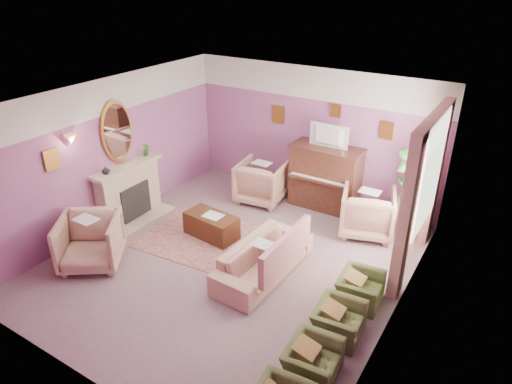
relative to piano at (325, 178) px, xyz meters
The scene contains 47 objects.
floor 2.80m from the piano, 100.57° to the right, with size 5.50×6.00×0.01m, color #7A5F65.
ceiling 3.47m from the piano, 100.57° to the right, with size 5.50×6.00×0.01m, color white.
wall_back 0.96m from the piano, 147.38° to the left, with size 5.50×0.02×2.80m, color #754478.
wall_front 5.75m from the piano, 95.03° to the right, with size 5.50×0.02×2.80m, color #754478.
wall_left 4.28m from the piano, 140.49° to the right, with size 0.02×6.00×2.80m, color #754478.
wall_right 3.58m from the piano, 49.98° to the right, with size 0.02×6.00×2.80m, color #754478.
picture_rail_band 1.92m from the piano, 148.20° to the left, with size 5.50×0.01×0.65m, color silver.
stripe_panel 2.66m from the piano, 31.69° to the right, with size 0.01×3.00×2.15m, color #AABE95.
fireplace_surround 3.96m from the piano, 141.25° to the right, with size 0.30×1.40×1.10m, color #C6B28C.
fireplace_inset 3.89m from the piano, 140.33° to the right, with size 0.18×0.72×0.68m, color #242323.
fire_ember 3.88m from the piano, 139.95° to the right, with size 0.06×0.54×0.10m, color #FF5F04.
mantel_shelf 3.97m from the piano, 140.98° to the right, with size 0.40×1.55×0.07m, color #C6B28C.
hearth 3.86m from the piano, 139.37° to the right, with size 0.55×1.50×0.02m, color #C6B28C.
mirror_frame 4.21m from the piano, 142.22° to the right, with size 0.04×0.72×1.20m, color #B6792E.
mirror_glass 4.19m from the piano, 142.01° to the right, with size 0.01×0.60×1.06m, color silver.
sconce_shade 4.90m from the piano, 131.47° to the right, with size 0.20×0.20×0.16m, color #E69062.
piano is the anchor object (origin of this frame).
piano_keyshelf 0.36m from the piano, 90.00° to the right, with size 1.30×0.12×0.06m, color #442218.
piano_keys 0.37m from the piano, 90.00° to the right, with size 1.20×0.08×0.02m, color #EFEAC7.
piano_top 0.66m from the piano, ahead, with size 1.45×0.65×0.04m, color #442218.
television 0.95m from the piano, 90.00° to the right, with size 0.80×0.12×0.48m, color #242323.
print_back_left 1.71m from the piano, 167.85° to the left, with size 0.30×0.03×0.38m, color #B6792E.
print_back_right 1.57m from the piano, 14.93° to the left, with size 0.26×0.03×0.34m, color #B6792E.
print_back_mid 1.38m from the piano, 90.00° to the left, with size 0.22×0.03×0.26m, color #B6792E.
print_left_wall 5.15m from the piano, 129.60° to the right, with size 0.03×0.28×0.36m, color #B6792E.
window_blind 2.69m from the piano, 27.19° to the right, with size 0.03×1.40×1.80m, color white.
curtain_left 3.02m from the piano, 44.04° to the right, with size 0.16×0.34×2.60m, color #B46972.
curtain_right 2.23m from the piano, ahead, with size 0.16×0.34×2.60m, color #B46972.
pelmet 3.07m from the piano, 28.06° to the right, with size 0.16×2.20×0.16m, color #B46972.
mantel_plant 3.67m from the piano, 147.67° to the right, with size 0.16×0.16×0.28m, color #38752D.
mantel_vase 4.30m from the piano, 135.67° to the right, with size 0.16×0.16×0.16m, color silver.
area_rug 2.68m from the piano, 117.08° to the right, with size 2.50×1.80×0.01m, color #925954.
coffee_table 2.59m from the piano, 120.07° to the right, with size 1.00×0.50×0.45m, color #442311.
table_paper 2.54m from the piano, 119.09° to the right, with size 0.35×0.28×0.01m, color silver.
sofa 2.71m from the piano, 86.87° to the right, with size 0.66×1.98×0.80m, color tan.
sofa_throw 2.75m from the piano, 78.53° to the right, with size 0.10×1.50×0.55m, color #B46972.
floral_armchair_left 1.34m from the piano, 159.59° to the right, with size 0.94×0.94×0.98m, color tan.
floral_armchair_right 1.27m from the piano, 26.76° to the right, with size 0.94×0.94×0.98m, color tan.
floral_armchair_front 4.69m from the piano, 121.53° to the right, with size 0.94×0.94×0.98m, color tan.
olive_chair_b 4.53m from the piano, 67.50° to the right, with size 0.50×0.71×0.61m, color #52602E.
olive_chair_c 3.78m from the piano, 62.72° to the right, with size 0.50×0.71×0.61m, color #52602E.
olive_chair_d 3.08m from the piano, 55.67° to the right, with size 0.50×0.71×0.61m, color #52602E.
side_table 1.82m from the piano, ahead, with size 0.52×0.52×0.70m, color silver.
side_plant_big 1.81m from the piano, ahead, with size 0.30×0.30×0.34m, color #38752D.
side_plant_small 1.93m from the piano, ahead, with size 0.16×0.16×0.28m, color #38752D.
palm_pot 1.84m from the piano, ahead, with size 0.34×0.34×0.34m, color #AD643D.
palm_plant 1.83m from the piano, ahead, with size 0.76×0.76×1.44m, color #38752D.
Camera 1 is at (3.79, -5.32, 4.56)m, focal length 32.00 mm.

